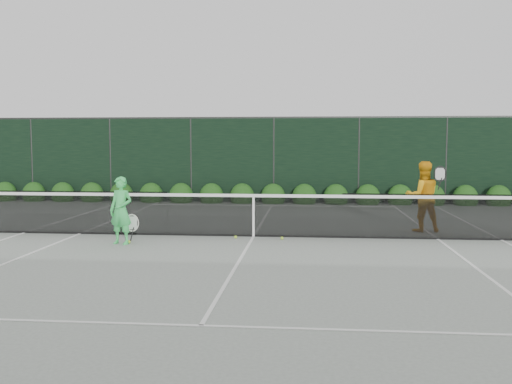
{
  "coord_description": "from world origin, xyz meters",
  "views": [
    {
      "loc": [
        1.24,
        -12.83,
        2.15
      ],
      "look_at": [
        0.03,
        0.3,
        1.0
      ],
      "focal_mm": 40.0,
      "sensor_mm": 36.0,
      "label": 1
    }
  ],
  "objects": [
    {
      "name": "ground",
      "position": [
        0.0,
        0.0,
        0.0
      ],
      "size": [
        80.0,
        80.0,
        0.0
      ],
      "primitive_type": "plane",
      "color": "gray",
      "rests_on": "ground"
    },
    {
      "name": "court_lines",
      "position": [
        0.0,
        0.0,
        0.01
      ],
      "size": [
        11.03,
        23.83,
        0.01
      ],
      "color": "white",
      "rests_on": "ground"
    },
    {
      "name": "tennis_balls",
      "position": [
        -0.76,
        -0.59,
        0.03
      ],
      "size": [
        3.3,
        0.9,
        0.07
      ],
      "color": "#B6E633",
      "rests_on": "ground"
    },
    {
      "name": "tennis_net",
      "position": [
        -0.02,
        0.0,
        0.53
      ],
      "size": [
        12.9,
        0.1,
        1.07
      ],
      "color": "black",
      "rests_on": "ground"
    },
    {
      "name": "player_woman",
      "position": [
        -2.7,
        -1.19,
        0.71
      ],
      "size": [
        0.65,
        0.48,
        1.43
      ],
      "rotation": [
        0.0,
        0.0,
        -0.28
      ],
      "color": "#3ED563",
      "rests_on": "ground"
    },
    {
      "name": "hedge_row",
      "position": [
        -0.0,
        7.15,
        0.23
      ],
      "size": [
        31.66,
        0.65,
        0.94
      ],
      "color": "#13360E",
      "rests_on": "ground"
    },
    {
      "name": "player_man",
      "position": [
        3.99,
        1.15,
        0.85
      ],
      "size": [
        0.95,
        0.73,
        1.7
      ],
      "rotation": [
        0.0,
        0.0,
        3.25
      ],
      "color": "#F2A814",
      "rests_on": "ground"
    },
    {
      "name": "windscreen_fence",
      "position": [
        0.0,
        -2.71,
        1.51
      ],
      "size": [
        32.0,
        21.07,
        3.06
      ],
      "color": "black",
      "rests_on": "ground"
    }
  ]
}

